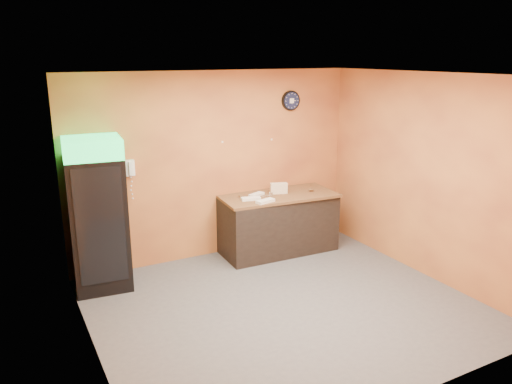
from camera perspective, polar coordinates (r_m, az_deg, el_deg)
floor at (r=6.36m, az=3.22°, el=-12.89°), size 4.50×4.50×0.00m
back_wall at (r=7.55m, az=-4.52°, el=3.05°), size 4.50×0.02×2.80m
left_wall at (r=5.08m, az=-18.85°, el=-3.98°), size 0.02×4.00×2.80m
right_wall at (r=7.23m, az=18.84°, el=1.70°), size 0.02×4.00×2.80m
ceiling at (r=5.60m, az=3.66°, el=13.21°), size 4.50×4.00×0.02m
beverage_cooler at (r=6.77m, az=-17.51°, el=-2.74°), size 0.78×0.79×2.01m
prep_counter at (r=7.85m, az=2.52°, el=-3.68°), size 1.81×0.86×0.89m
wall_clock at (r=7.98m, az=4.00°, el=10.38°), size 0.31×0.06×0.31m
wall_phone at (r=7.07m, az=-14.21°, el=2.68°), size 0.12×0.11×0.22m
butcher_paper at (r=7.71m, az=2.56°, el=-0.42°), size 1.85×0.97×0.04m
sub_roll_stack at (r=7.73m, az=2.62°, el=0.43°), size 0.28×0.16×0.17m
wrapped_sandwich_left at (r=7.40m, az=-0.59°, el=-0.77°), size 0.30×0.18×0.04m
wrapped_sandwich_mid at (r=7.27m, az=1.09°, el=-1.05°), size 0.31×0.18×0.04m
wrapped_sandwich_right at (r=7.61m, az=0.05°, el=-0.30°), size 0.29×0.21×0.04m
kitchen_tool at (r=7.61m, az=1.71°, el=-0.23°), size 0.06×0.06×0.06m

